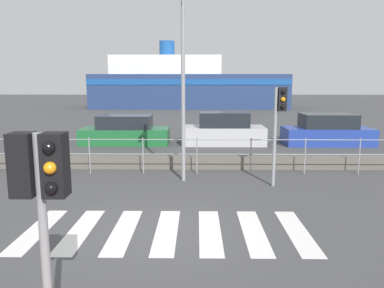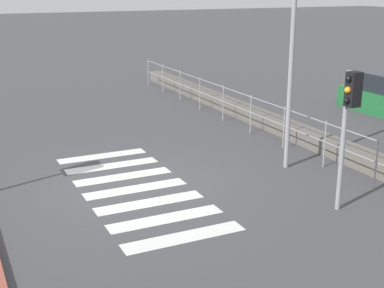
{
  "view_description": "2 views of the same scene",
  "coord_description": "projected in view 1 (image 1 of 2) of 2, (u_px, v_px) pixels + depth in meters",
  "views": [
    {
      "loc": [
        0.91,
        -7.34,
        3.07
      ],
      "look_at": [
        0.78,
        2.0,
        1.5
      ],
      "focal_mm": 35.0,
      "sensor_mm": 36.0,
      "label": 1
    },
    {
      "loc": [
        11.18,
        -3.72,
        4.51
      ],
      "look_at": [
        1.2,
        1.0,
        1.2
      ],
      "focal_mm": 50.0,
      "sensor_mm": 36.0,
      "label": 2
    }
  ],
  "objects": [
    {
      "name": "parked_car_green",
      "position": [
        125.0,
        132.0,
        18.46
      ],
      "size": [
        4.3,
        1.74,
        1.42
      ],
      "color": "#1E6633",
      "rests_on": "ground_plane"
    },
    {
      "name": "ground_plane",
      "position": [
        153.0,
        231.0,
        7.76
      ],
      "size": [
        160.0,
        160.0,
        0.0
      ],
      "primitive_type": "plane",
      "color": "#424244"
    },
    {
      "name": "traffic_light_far",
      "position": [
        279.0,
        114.0,
        10.74
      ],
      "size": [
        0.34,
        0.32,
        2.9
      ],
      "color": "gray",
      "rests_on": "ground_plane"
    },
    {
      "name": "crosswalk",
      "position": [
        167.0,
        231.0,
        7.76
      ],
      "size": [
        5.85,
        2.4,
        0.01
      ],
      "color": "silver",
      "rests_on": "ground_plane"
    },
    {
      "name": "parked_car_silver",
      "position": [
        224.0,
        131.0,
        18.39
      ],
      "size": [
        3.99,
        1.79,
        1.59
      ],
      "color": "#BCBCC1",
      "rests_on": "ground_plane"
    },
    {
      "name": "seawall",
      "position": [
        172.0,
        162.0,
        13.39
      ],
      "size": [
        25.94,
        0.55,
        0.46
      ],
      "color": "#605B54",
      "rests_on": "ground_plane"
    },
    {
      "name": "traffic_light_near",
      "position": [
        40.0,
        184.0,
        3.96
      ],
      "size": [
        0.58,
        0.41,
        2.54
      ],
      "color": "gray",
      "rests_on": "ground_plane"
    },
    {
      "name": "ferry_boat",
      "position": [
        185.0,
        86.0,
        44.93
      ],
      "size": [
        22.35,
        8.95,
        7.75
      ],
      "color": "navy",
      "rests_on": "ground_plane"
    },
    {
      "name": "streetlamp",
      "position": [
        183.0,
        62.0,
        10.95
      ],
      "size": [
        0.32,
        0.89,
        5.88
      ],
      "color": "gray",
      "rests_on": "ground_plane"
    },
    {
      "name": "harbor_fence",
      "position": [
        170.0,
        150.0,
        12.43
      ],
      "size": [
        23.38,
        0.04,
        1.23
      ],
      "color": "gray",
      "rests_on": "ground_plane"
    },
    {
      "name": "parked_car_blue",
      "position": [
        327.0,
        131.0,
        18.32
      ],
      "size": [
        4.2,
        1.87,
        1.5
      ],
      "color": "#233D9E",
      "rests_on": "ground_plane"
    }
  ]
}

